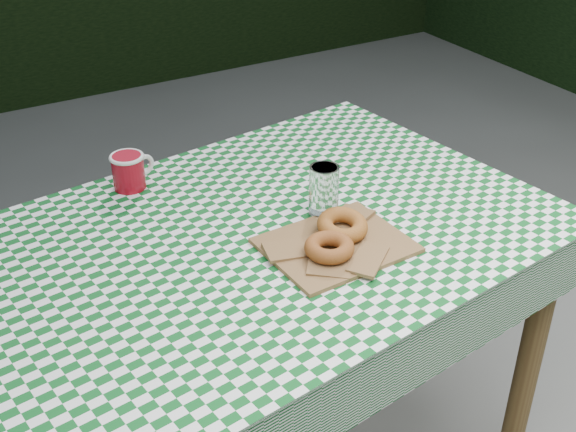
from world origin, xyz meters
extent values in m
cube|color=brown|center=(0.00, 0.01, 0.38)|extent=(1.36, 1.00, 0.75)
cube|color=#0C511C|center=(0.00, 0.01, 0.75)|extent=(1.38, 1.02, 0.01)
cube|color=olive|center=(0.12, -0.12, 0.76)|extent=(0.30, 0.24, 0.02)
torus|color=brown|center=(0.08, -0.15, 0.79)|extent=(0.14, 0.14, 0.03)
torus|color=#9D6220|center=(0.15, -0.10, 0.79)|extent=(0.12, 0.12, 0.03)
cylinder|color=white|center=(0.16, 0.01, 0.81)|extent=(0.07, 0.07, 0.12)
camera|label=1|loc=(-0.60, -1.16, 1.59)|focal=45.73mm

